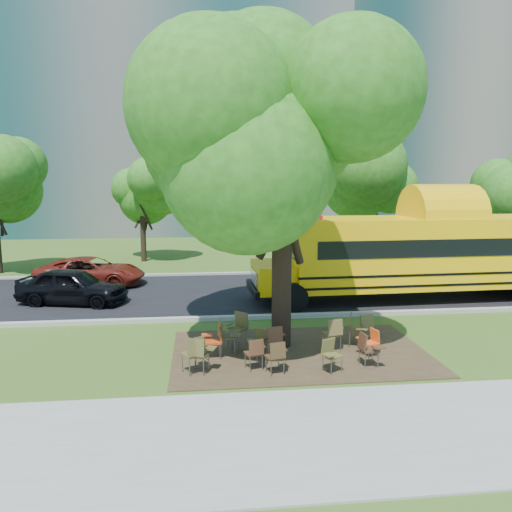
{
  "coord_description": "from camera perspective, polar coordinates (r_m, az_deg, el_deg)",
  "views": [
    {
      "loc": [
        -1.71,
        -13.56,
        4.77
      ],
      "look_at": [
        0.31,
        4.21,
        2.02
      ],
      "focal_mm": 35.0,
      "sensor_mm": 36.0,
      "label": 1
    }
  ],
  "objects": [
    {
      "name": "ground",
      "position": [
        14.47,
        0.67,
        -10.48
      ],
      "size": [
        160.0,
        160.0,
        0.0
      ],
      "primitive_type": "plane",
      "color": "#37551A",
      "rests_on": "ground"
    },
    {
      "name": "kerb_near",
      "position": [
        17.3,
        -0.58,
        -7.01
      ],
      "size": [
        80.0,
        0.25,
        0.14
      ],
      "primitive_type": "cube",
      "color": "gray",
      "rests_on": "ground"
    },
    {
      "name": "bg_car_red",
      "position": [
        23.61,
        -18.34,
        -1.73
      ],
      "size": [
        4.99,
        2.79,
        1.32
      ],
      "primitive_type": "imported",
      "rotation": [
        0.0,
        0.0,
        1.44
      ],
      "color": "#5B170F",
      "rests_on": "ground"
    },
    {
      "name": "building_main",
      "position": [
        50.34,
        -14.14,
        15.6
      ],
      "size": [
        38.0,
        16.0,
        22.0
      ],
      "primitive_type": "cube",
      "color": "#5E5E5A",
      "rests_on": "ground"
    },
    {
      "name": "school_bus",
      "position": [
        21.13,
        19.88,
        0.44
      ],
      "size": [
        13.57,
        3.48,
        3.29
      ],
      "rotation": [
        0.0,
        0.0,
        0.03
      ],
      "color": "#F0B307",
      "rests_on": "ground"
    },
    {
      "name": "chair_5",
      "position": [
        12.73,
        8.5,
        -10.83
      ],
      "size": [
        0.57,
        0.67,
        0.84
      ],
      "rotation": [
        0.0,
        0.0,
        3.57
      ],
      "color": "brown",
      "rests_on": "ground"
    },
    {
      "name": "asphalt_road",
      "position": [
        21.17,
        -1.69,
        -4.22
      ],
      "size": [
        80.0,
        8.0,
        0.04
      ],
      "primitive_type": "cube",
      "color": "black",
      "rests_on": "ground"
    },
    {
      "name": "main_tree",
      "position": [
        13.9,
        3.06,
        12.29
      ],
      "size": [
        7.2,
        7.2,
        9.24
      ],
      "color": "black",
      "rests_on": "ground"
    },
    {
      "name": "chair_11",
      "position": [
        13.54,
        2.1,
        -9.34
      ],
      "size": [
        0.62,
        0.63,
        0.91
      ],
      "rotation": [
        0.0,
        0.0,
        0.19
      ],
      "color": "#482C19",
      "rests_on": "ground"
    },
    {
      "name": "bg_tree_2",
      "position": [
        29.75,
        -12.94,
        7.46
      ],
      "size": [
        4.8,
        4.8,
        6.62
      ],
      "color": "black",
      "rests_on": "ground"
    },
    {
      "name": "black_car",
      "position": [
        20.43,
        -20.24,
        -3.27
      ],
      "size": [
        4.43,
        2.61,
        1.41
      ],
      "primitive_type": "imported",
      "rotation": [
        0.0,
        0.0,
        1.33
      ],
      "color": "black",
      "rests_on": "ground"
    },
    {
      "name": "chair_7",
      "position": [
        13.18,
        12.64,
        -10.06
      ],
      "size": [
        0.58,
        0.6,
        0.91
      ],
      "rotation": [
        0.0,
        0.0,
        -1.47
      ],
      "color": "#442818",
      "rests_on": "ground"
    },
    {
      "name": "chair_12",
      "position": [
        14.69,
        11.21,
        -7.94
      ],
      "size": [
        0.6,
        0.76,
        0.96
      ],
      "rotation": [
        0.0,
        0.0,
        4.36
      ],
      "color": "brown",
      "rests_on": "ground"
    },
    {
      "name": "chair_8",
      "position": [
        13.58,
        -4.72,
        -9.33
      ],
      "size": [
        0.55,
        0.59,
        0.9
      ],
      "rotation": [
        0.0,
        0.0,
        1.61
      ],
      "color": "#A63611",
      "rests_on": "ground"
    },
    {
      "name": "chair_3",
      "position": [
        13.6,
        0.46,
        -9.59
      ],
      "size": [
        0.65,
        0.51,
        0.79
      ],
      "rotation": [
        0.0,
        0.0,
        2.68
      ],
      "color": "brown",
      "rests_on": "ground"
    },
    {
      "name": "chair_13",
      "position": [
        14.89,
        12.32,
        -7.78
      ],
      "size": [
        0.64,
        0.71,
        0.94
      ],
      "rotation": [
        0.0,
        0.0,
        0.33
      ],
      "color": "#4C4821",
      "rests_on": "ground"
    },
    {
      "name": "kerb_far",
      "position": [
        25.16,
        -2.48,
        -2.02
      ],
      "size": [
        80.0,
        0.25,
        0.14
      ],
      "primitive_type": "cube",
      "color": "gray",
      "rests_on": "ground"
    },
    {
      "name": "building_right",
      "position": [
        58.13,
        20.66,
        15.85
      ],
      "size": [
        30.0,
        16.0,
        25.0
      ],
      "primitive_type": "cube",
      "color": "slate",
      "rests_on": "ground"
    },
    {
      "name": "chair_1",
      "position": [
        12.52,
        -6.51,
        -10.8
      ],
      "size": [
        0.76,
        0.6,
        0.95
      ],
      "rotation": [
        0.0,
        0.0,
        -0.37
      ],
      "color": "#494620",
      "rests_on": "ground"
    },
    {
      "name": "chair_14",
      "position": [
        14.17,
        8.85,
        -8.47
      ],
      "size": [
        0.66,
        0.69,
        0.97
      ],
      "rotation": [
        0.0,
        0.0,
        0.23
      ],
      "color": "brown",
      "rests_on": "ground"
    },
    {
      "name": "chair_9",
      "position": [
        14.56,
        -2.1,
        -7.89
      ],
      "size": [
        0.83,
        0.66,
        0.97
      ],
      "rotation": [
        0.0,
        0.0,
        2.42
      ],
      "color": "brown",
      "rests_on": "ground"
    },
    {
      "name": "bg_tree_3",
      "position": [
        29.22,
        13.09,
        9.04
      ],
      "size": [
        5.6,
        5.6,
        7.84
      ],
      "color": "black",
      "rests_on": "ground"
    },
    {
      "name": "chair_0",
      "position": [
        12.56,
        -7.03,
        -10.69
      ],
      "size": [
        0.66,
        0.8,
        0.97
      ],
      "rotation": [
        0.0,
        0.0,
        0.51
      ],
      "color": "brown",
      "rests_on": "ground"
    },
    {
      "name": "chair_6",
      "position": [
        13.99,
        12.99,
        -9.32
      ],
      "size": [
        0.59,
        0.53,
        0.78
      ],
      "rotation": [
        0.0,
        0.0,
        1.9
      ],
      "color": "#D75016",
      "rests_on": "ground"
    },
    {
      "name": "chair_2",
      "position": [
        12.7,
        -0.07,
        -10.78
      ],
      "size": [
        0.57,
        0.62,
        0.84
      ],
      "rotation": [
        0.0,
        0.0,
        0.28
      ],
      "color": "#452918",
      "rests_on": "ground"
    },
    {
      "name": "chair_4",
      "position": [
        12.45,
        2.38,
        -11.13
      ],
      "size": [
        0.59,
        0.63,
        0.87
      ],
      "rotation": [
        0.0,
        0.0,
        0.25
      ],
      "color": "#3E2B16",
      "rests_on": "ground"
    },
    {
      "name": "dirt_patch",
      "position": [
        14.16,
        5.02,
        -10.9
      ],
      "size": [
        7.0,
        4.5,
        0.03
      ],
      "primitive_type": "cube",
      "color": "#382819",
      "rests_on": "ground"
    },
    {
      "name": "chair_10",
      "position": [
        13.85,
        -3.55,
        -8.87
      ],
      "size": [
        0.61,
        0.62,
        0.94
      ],
      "rotation": [
        0.0,
        0.0,
        -1.45
      ],
      "color": "#48421F",
      "rests_on": "ground"
    },
    {
      "name": "sidewalk",
      "position": [
        9.93,
        4.48,
        -19.82
      ],
      "size": [
        60.0,
        4.0,
        0.04
      ],
      "primitive_type": "cube",
      "color": "gray",
      "rests_on": "ground"
    }
  ]
}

